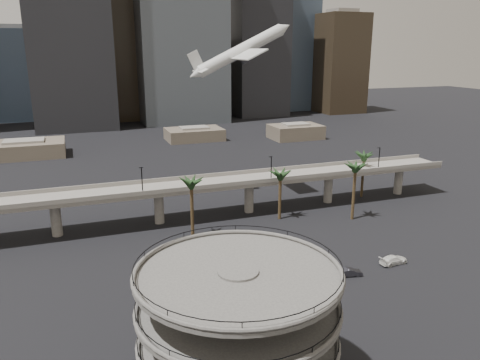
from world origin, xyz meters
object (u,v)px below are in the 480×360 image
object	(u,v)px
car_a	(248,279)
car_c	(394,260)
parking_ramp	(238,324)
overpass	(205,188)
airborne_jet	(240,51)
car_b	(350,272)

from	to	relation	value
car_a	car_c	bearing A→B (deg)	-106.10
parking_ramp	car_a	xyz separation A→B (m)	(10.93, 25.46, -9.12)
overpass	car_a	world-z (taller)	overpass
airborne_jet	car_a	world-z (taller)	airborne_jet
car_a	car_b	size ratio (longest dim) A/B	0.98
parking_ramp	overpass	bearing A→B (deg)	77.57
parking_ramp	airborne_jet	bearing A→B (deg)	69.79
airborne_jet	car_c	distance (m)	66.80
overpass	car_a	size ratio (longest dim) A/B	30.87
parking_ramp	car_c	distance (m)	46.17
car_b	airborne_jet	bearing A→B (deg)	11.76
airborne_jet	car_b	bearing A→B (deg)	-90.16
car_c	car_a	bearing A→B (deg)	79.80
parking_ramp	car_a	size ratio (longest dim) A/B	5.27
parking_ramp	car_a	bearing A→B (deg)	66.77
overpass	car_c	bearing A→B (deg)	-54.16
car_a	car_b	world-z (taller)	car_a
overpass	car_b	distance (m)	41.09
overpass	car_c	xyz separation A→B (m)	(26.01, -36.00, -6.53)
airborne_jet	car_c	bearing A→B (deg)	-79.49
car_b	car_c	bearing A→B (deg)	-70.77
airborne_jet	car_c	xyz separation A→B (m)	(10.46, -54.56, -37.09)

